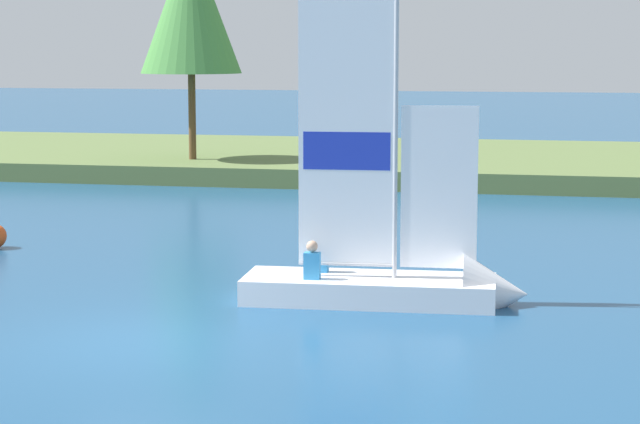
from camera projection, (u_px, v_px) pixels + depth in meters
name	position (u px, v px, depth m)	size (l,w,h in m)	color
ground_plane	(146.00, 341.00, 18.09)	(200.00, 200.00, 0.00)	navy
shore_bank	(394.00, 161.00, 43.15)	(80.00, 13.42, 0.62)	#5B703D
shoreline_tree_left	(190.00, 4.00, 39.75)	(3.43, 3.43, 7.57)	brown
sailboat	(415.00, 277.00, 20.67)	(5.04, 1.77, 6.90)	white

